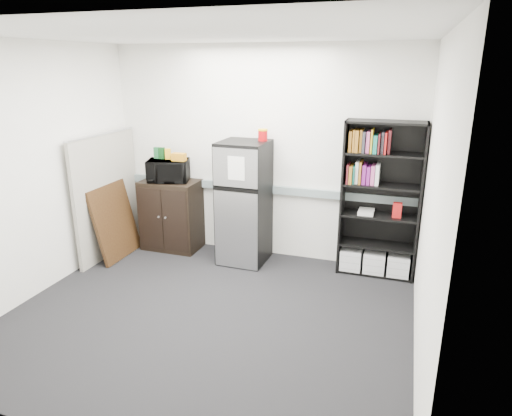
{
  "coord_description": "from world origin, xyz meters",
  "views": [
    {
      "loc": [
        1.76,
        -3.75,
        2.46
      ],
      "look_at": [
        0.21,
        0.9,
        0.9
      ],
      "focal_mm": 32.0,
      "sensor_mm": 36.0,
      "label": 1
    }
  ],
  "objects_px": {
    "bookshelf": "(380,201)",
    "cabinet": "(172,215)",
    "refrigerator": "(244,203)",
    "microwave": "(168,171)",
    "cubicle_partition": "(107,195)"
  },
  "relations": [
    {
      "from": "cubicle_partition",
      "to": "cabinet",
      "type": "xyz_separation_m",
      "value": [
        0.69,
        0.42,
        -0.33
      ]
    },
    {
      "from": "refrigerator",
      "to": "bookshelf",
      "type": "bearing_deg",
      "value": 6.33
    },
    {
      "from": "bookshelf",
      "to": "microwave",
      "type": "height_order",
      "value": "bookshelf"
    },
    {
      "from": "bookshelf",
      "to": "cubicle_partition",
      "type": "bearing_deg",
      "value": -171.94
    },
    {
      "from": "cabinet",
      "to": "refrigerator",
      "type": "height_order",
      "value": "refrigerator"
    },
    {
      "from": "bookshelf",
      "to": "refrigerator",
      "type": "distance_m",
      "value": 1.66
    },
    {
      "from": "cubicle_partition",
      "to": "cabinet",
      "type": "bearing_deg",
      "value": 31.25
    },
    {
      "from": "microwave",
      "to": "refrigerator",
      "type": "distance_m",
      "value": 1.14
    },
    {
      "from": "microwave",
      "to": "cabinet",
      "type": "bearing_deg",
      "value": 72.69
    },
    {
      "from": "refrigerator",
      "to": "cubicle_partition",
      "type": "bearing_deg",
      "value": -167.84
    },
    {
      "from": "bookshelf",
      "to": "cabinet",
      "type": "bearing_deg",
      "value": -178.65
    },
    {
      "from": "cubicle_partition",
      "to": "microwave",
      "type": "bearing_deg",
      "value": 30.27
    },
    {
      "from": "cabinet",
      "to": "microwave",
      "type": "relative_size",
      "value": 1.81
    },
    {
      "from": "cubicle_partition",
      "to": "microwave",
      "type": "xyz_separation_m",
      "value": [
        0.69,
        0.4,
        0.29
      ]
    },
    {
      "from": "microwave",
      "to": "refrigerator",
      "type": "xyz_separation_m",
      "value": [
        1.09,
        -0.06,
        -0.32
      ]
    }
  ]
}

